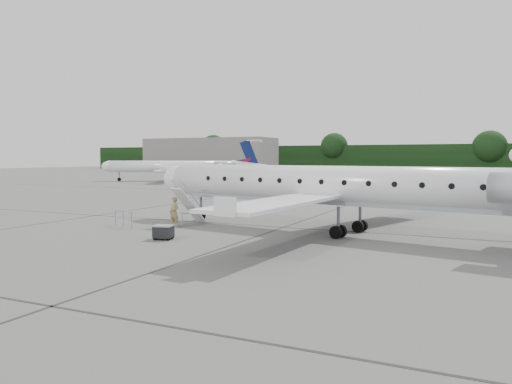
% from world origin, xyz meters
% --- Properties ---
extents(ground, '(320.00, 320.00, 0.00)m').
position_xyz_m(ground, '(0.00, 0.00, 0.00)').
color(ground, '#626260').
rests_on(ground, ground).
extents(treeline, '(260.00, 4.00, 8.00)m').
position_xyz_m(treeline, '(0.00, 130.00, 4.00)').
color(treeline, black).
rests_on(treeline, ground).
extents(terminal_building, '(40.00, 14.00, 10.00)m').
position_xyz_m(terminal_building, '(-70.00, 110.00, 5.00)').
color(terminal_building, slate).
rests_on(terminal_building, ground).
extents(main_regional_jet, '(32.90, 26.39, 7.54)m').
position_xyz_m(main_regional_jet, '(0.01, 3.91, 3.77)').
color(main_regional_jet, white).
rests_on(main_regional_jet, ground).
extents(airstair, '(1.26, 2.38, 2.36)m').
position_xyz_m(airstair, '(-9.13, 3.40, 1.18)').
color(airstair, white).
rests_on(airstair, ground).
extents(passenger, '(0.75, 0.57, 1.86)m').
position_xyz_m(passenger, '(-9.37, 2.15, 0.93)').
color(passenger, olive).
rests_on(passenger, ground).
extents(safety_railing, '(2.04, 0.98, 1.00)m').
position_xyz_m(safety_railing, '(-12.18, 0.81, 0.50)').
color(safety_railing, '#95989E').
rests_on(safety_railing, ground).
extents(baggage_cart, '(1.09, 0.96, 0.81)m').
position_xyz_m(baggage_cart, '(-7.29, -1.90, 0.41)').
color(baggage_cart, black).
rests_on(baggage_cart, ground).
extents(bg_regional_left, '(33.26, 29.05, 7.27)m').
position_xyz_m(bg_regional_left, '(-42.97, 50.33, 3.64)').
color(bg_regional_left, white).
rests_on(bg_regional_left, ground).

